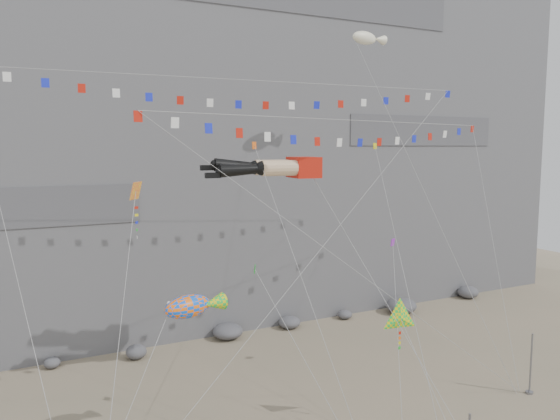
% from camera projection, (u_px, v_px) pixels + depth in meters
% --- Properties ---
extents(cliff, '(80.00, 28.00, 50.00)m').
position_uv_depth(cliff, '(173.00, 64.00, 57.28)').
color(cliff, slate).
rests_on(cliff, ground).
extents(talus_boulders, '(60.00, 3.00, 1.20)m').
position_uv_depth(talus_boulders, '(228.00, 332.00, 46.83)').
color(talus_boulders, '#58595D').
rests_on(talus_boulders, ground).
extents(anchor_pole_right, '(0.12, 0.12, 4.16)m').
position_uv_depth(anchor_pole_right, '(531.00, 364.00, 36.22)').
color(anchor_pole_right, slate).
rests_on(anchor_pole_right, ground).
extents(legs_kite, '(9.01, 17.05, 21.48)m').
position_uv_depth(legs_kite, '(274.00, 168.00, 35.25)').
color(legs_kite, '#B8180B').
rests_on(legs_kite, ground).
extents(flag_banner_upper, '(34.37, 13.86, 28.11)m').
position_uv_depth(flag_banner_upper, '(252.00, 81.00, 37.54)').
color(flag_banner_upper, '#B8180B').
rests_on(flag_banner_upper, ground).
extents(flag_banner_lower, '(29.40, 10.14, 21.49)m').
position_uv_depth(flag_banner_lower, '(351.00, 120.00, 36.00)').
color(flag_banner_lower, '#B8180B').
rests_on(flag_banner_lower, ground).
extents(harlequin_kite, '(4.64, 8.15, 16.26)m').
position_uv_depth(harlequin_kite, '(136.00, 192.00, 27.25)').
color(harlequin_kite, red).
rests_on(harlequin_kite, ground).
extents(fish_windsock, '(8.79, 6.66, 11.81)m').
position_uv_depth(fish_windsock, '(187.00, 307.00, 28.77)').
color(fish_windsock, '#FF640D').
rests_on(fish_windsock, ground).
extents(delta_kite, '(2.39, 7.93, 10.05)m').
position_uv_depth(delta_kite, '(401.00, 319.00, 31.05)').
color(delta_kite, yellow).
rests_on(delta_kite, ground).
extents(blimp_windsock, '(5.59, 14.09, 28.39)m').
position_uv_depth(blimp_windsock, '(365.00, 39.00, 43.36)').
color(blimp_windsock, white).
rests_on(blimp_windsock, ground).
extents(small_kite_a, '(1.81, 12.15, 20.13)m').
position_uv_depth(small_kite_a, '(257.00, 152.00, 34.38)').
color(small_kite_a, orange).
rests_on(small_kite_a, ground).
extents(small_kite_b, '(6.90, 9.84, 14.80)m').
position_uv_depth(small_kite_b, '(393.00, 245.00, 37.67)').
color(small_kite_b, purple).
rests_on(small_kite_b, ground).
extents(small_kite_c, '(3.19, 8.86, 12.82)m').
position_uv_depth(small_kite_c, '(256.00, 272.00, 30.99)').
color(small_kite_c, green).
rests_on(small_kite_c, ground).
extents(small_kite_d, '(5.86, 14.42, 22.14)m').
position_uv_depth(small_kite_d, '(377.00, 154.00, 39.14)').
color(small_kite_d, yellow).
rests_on(small_kite_d, ground).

